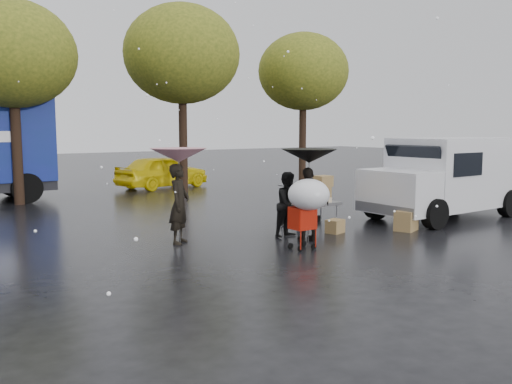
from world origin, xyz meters
TOP-DOWN VIEW (x-y plane):
  - ground at (0.00, 0.00)m, footprint 90.00×90.00m
  - person_pink at (-2.01, 1.61)m, footprint 0.74×0.73m
  - person_middle at (0.37, 0.83)m, footprint 0.82×0.69m
  - person_black at (0.38, 0.16)m, footprint 1.03×0.64m
  - umbrella_pink at (-2.01, 1.61)m, footprint 1.21×1.21m
  - umbrella_black at (0.38, 0.16)m, footprint 1.21×1.21m
  - vendor_cart at (1.80, 1.64)m, footprint 1.52×0.80m
  - shopping_cart at (-0.22, -0.50)m, footprint 0.84×0.84m
  - white_van at (5.68, 0.42)m, footprint 4.91×2.18m
  - box_ground_near at (3.15, -0.24)m, footprint 0.65×0.58m
  - box_ground_far at (1.53, 0.53)m, footprint 0.48×0.42m
  - yellow_taxi at (2.45, 11.78)m, footprint 4.23×2.40m
  - tree_row at (-0.47, 10.00)m, footprint 21.60×4.40m

SIDE VIEW (x-z plane):
  - ground at x=0.00m, z-range 0.00..0.00m
  - box_ground_far at x=1.53m, z-range 0.00..0.32m
  - box_ground_near at x=3.15m, z-range 0.00..0.48m
  - yellow_taxi at x=2.45m, z-range 0.00..1.36m
  - vendor_cart at x=1.80m, z-range 0.09..1.36m
  - person_middle at x=0.37m, z-range 0.00..1.49m
  - person_black at x=0.38m, z-range 0.00..1.63m
  - person_pink at x=-2.01m, z-range 0.00..1.72m
  - shopping_cart at x=-0.22m, z-range 0.33..1.80m
  - white_van at x=5.68m, z-range 0.06..2.26m
  - umbrella_black at x=0.38m, z-range 0.86..2.89m
  - umbrella_pink at x=-2.01m, z-range 0.87..2.92m
  - tree_row at x=-0.47m, z-range 1.46..8.58m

